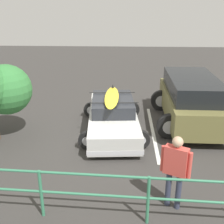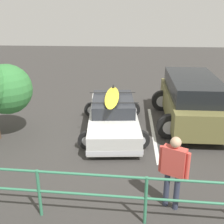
# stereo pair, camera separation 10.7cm
# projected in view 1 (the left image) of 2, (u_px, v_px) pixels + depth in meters

# --- Properties ---
(ground_plane) EXTENTS (44.00, 44.00, 0.02)m
(ground_plane) POSITION_uv_depth(u_px,v_px,m) (108.00, 135.00, 10.00)
(ground_plane) COLOR #383533
(ground_plane) RESTS_ON ground
(parking_stripe) EXTENTS (0.12, 4.62, 0.00)m
(parking_stripe) POSITION_uv_depth(u_px,v_px,m) (153.00, 131.00, 10.27)
(parking_stripe) COLOR silver
(parking_stripe) RESTS_ON ground
(sedan_car) EXTENTS (2.50, 4.57, 1.46)m
(sedan_car) POSITION_uv_depth(u_px,v_px,m) (113.00, 115.00, 10.17)
(sedan_car) COLOR silver
(sedan_car) RESTS_ON ground
(suv_car) EXTENTS (2.81, 4.78, 1.84)m
(suv_car) POSITION_uv_depth(u_px,v_px,m) (191.00, 99.00, 10.65)
(suv_car) COLOR brown
(suv_car) RESTS_ON ground
(person_bystander) EXTENTS (0.62, 0.41, 1.77)m
(person_bystander) POSITION_uv_depth(u_px,v_px,m) (175.00, 166.00, 6.08)
(person_bystander) COLOR #33384C
(person_bystander) RESTS_ON ground
(railing_fence) EXTENTS (9.11, 0.51, 1.15)m
(railing_fence) POSITION_uv_depth(u_px,v_px,m) (148.00, 192.00, 5.70)
(railing_fence) COLOR #387F5B
(railing_fence) RESTS_ON ground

